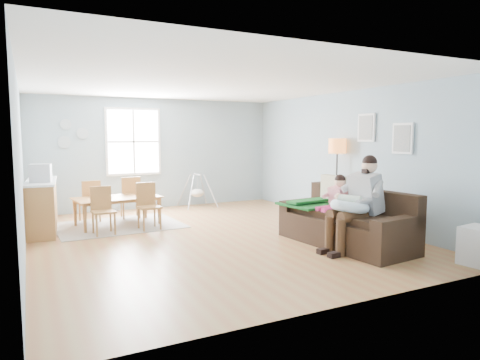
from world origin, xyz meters
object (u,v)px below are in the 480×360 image
storage_cube (480,246)px  dining_table (118,211)px  chair_sw (102,207)px  chair_se (148,203)px  toddler (335,197)px  father (358,200)px  sofa (348,225)px  monitor (40,173)px  baby_swing (197,192)px  chair_ne (131,195)px  floor_lamp (337,153)px  counter (42,206)px  chair_nw (90,199)px

storage_cube → dining_table: (-4.02, 4.91, 0.02)m
storage_cube → chair_sw: 6.17m
storage_cube → chair_se: bearing=129.3°
toddler → chair_sw: size_ratio=1.04×
father → storage_cube: bearing=-53.1°
sofa → monitor: monitor is taller
chair_sw → baby_swing: 3.29m
chair_ne → baby_swing: (1.83, 0.78, -0.15)m
monitor → baby_swing: 4.03m
floor_lamp → counter: (-5.50, 1.75, -0.95)m
sofa → chair_se: size_ratio=2.64×
sofa → floor_lamp: floor_lamp is taller
chair_se → monitor: bearing=170.4°
sofa → toddler: 0.51m
father → chair_ne: father is taller
chair_se → counter: (-1.83, 0.64, -0.02)m
storage_cube → sofa: bearing=118.2°
storage_cube → dining_table: bearing=129.3°
toddler → dining_table: (-3.01, 3.01, -0.49)m
chair_sw → storage_cube: bearing=-44.3°
chair_sw → sofa: bearing=-36.7°
chair_ne → counter: counter is taller
counter → monitor: bearing=-92.0°
chair_nw → monitor: monitor is taller
chair_sw → chair_nw: (-0.06, 1.17, 0.01)m
chair_se → counter: 1.94m
toddler → chair_nw: toddler is taller
sofa → storage_cube: (0.91, -1.69, -0.06)m
baby_swing → chair_ne: bearing=-156.9°
storage_cube → chair_sw: (-4.41, 4.30, 0.22)m
sofa → floor_lamp: size_ratio=1.36×
chair_se → storage_cube: bearing=-50.7°
dining_table → counter: bearing=169.0°
chair_nw → counter: size_ratio=0.50×
chair_sw → baby_swing: chair_sw is taller
chair_se → baby_swing: (1.76, 1.94, -0.13)m
monitor → baby_swing: (3.60, 1.63, -0.76)m
father → counter: bearing=140.2°
chair_sw → dining_table: bearing=57.3°
chair_se → baby_swing: size_ratio=1.08×
sofa → dining_table: bearing=134.0°
chair_se → chair_ne: size_ratio=0.98×
baby_swing → chair_nw: bearing=-162.8°
chair_se → chair_ne: chair_ne is taller
monitor → chair_se: bearing=-9.6°
floor_lamp → chair_nw: 5.18m
chair_sw → chair_ne: bearing=57.5°
storage_cube → dining_table: size_ratio=0.33×
father → toddler: bearing=89.7°
chair_se → sofa: bearing=-45.1°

